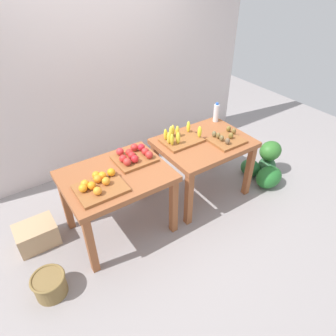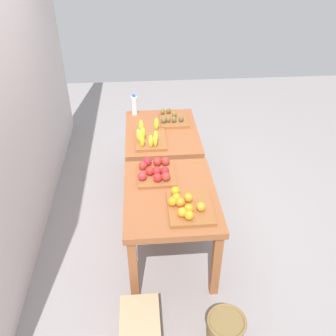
{
  "view_description": "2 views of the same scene",
  "coord_description": "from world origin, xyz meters",
  "px_view_note": "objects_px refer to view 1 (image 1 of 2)",
  "views": [
    {
      "loc": [
        -1.44,
        -2.22,
        2.53
      ],
      "look_at": [
        0.05,
        -0.02,
        0.59
      ],
      "focal_mm": 32.2,
      "sensor_mm": 36.0,
      "label": 1
    },
    {
      "loc": [
        -2.98,
        0.22,
        2.71
      ],
      "look_at": [
        0.06,
        -0.03,
        0.59
      ],
      "focal_mm": 38.72,
      "sensor_mm": 36.0,
      "label": 2
    }
  ],
  "objects_px": {
    "water_bottle": "(216,113)",
    "watermelon_pile": "(265,166)",
    "banana_crate": "(180,138)",
    "kiwi_bin": "(226,139)",
    "display_table_left": "(117,183)",
    "display_table_right": "(204,149)",
    "apple_bin": "(134,156)",
    "orange_bin": "(99,185)",
    "wicker_basket": "(50,285)",
    "cardboard_produce_box": "(37,235)"
  },
  "relations": [
    {
      "from": "banana_crate",
      "to": "cardboard_produce_box",
      "type": "distance_m",
      "value": 1.84
    },
    {
      "from": "display_table_left",
      "to": "kiwi_bin",
      "type": "distance_m",
      "value": 1.33
    },
    {
      "from": "display_table_right",
      "to": "water_bottle",
      "type": "bearing_deg",
      "value": 34.56
    },
    {
      "from": "wicker_basket",
      "to": "watermelon_pile",
      "type": "bearing_deg",
      "value": 1.81
    },
    {
      "from": "display_table_right",
      "to": "apple_bin",
      "type": "xyz_separation_m",
      "value": [
        -0.85,
        0.11,
        0.16
      ]
    },
    {
      "from": "display_table_right",
      "to": "apple_bin",
      "type": "distance_m",
      "value": 0.87
    },
    {
      "from": "display_table_left",
      "to": "water_bottle",
      "type": "xyz_separation_m",
      "value": [
        1.55,
        0.3,
        0.23
      ]
    },
    {
      "from": "display_table_right",
      "to": "cardboard_produce_box",
      "type": "distance_m",
      "value": 2.04
    },
    {
      "from": "display_table_right",
      "to": "kiwi_bin",
      "type": "relative_size",
      "value": 2.85
    },
    {
      "from": "orange_bin",
      "to": "wicker_basket",
      "type": "xyz_separation_m",
      "value": [
        -0.67,
        -0.23,
        -0.68
      ]
    },
    {
      "from": "orange_bin",
      "to": "kiwi_bin",
      "type": "relative_size",
      "value": 1.21
    },
    {
      "from": "display_table_right",
      "to": "wicker_basket",
      "type": "xyz_separation_m",
      "value": [
        -2.01,
        -0.35,
        -0.53
      ]
    },
    {
      "from": "kiwi_bin",
      "to": "cardboard_produce_box",
      "type": "bearing_deg",
      "value": 168.26
    },
    {
      "from": "kiwi_bin",
      "to": "orange_bin",
      "type": "bearing_deg",
      "value": 178.89
    },
    {
      "from": "orange_bin",
      "to": "water_bottle",
      "type": "distance_m",
      "value": 1.82
    },
    {
      "from": "apple_bin",
      "to": "banana_crate",
      "type": "relative_size",
      "value": 0.91
    },
    {
      "from": "water_bottle",
      "to": "watermelon_pile",
      "type": "xyz_separation_m",
      "value": [
        0.46,
        -0.55,
        -0.68
      ]
    },
    {
      "from": "wicker_basket",
      "to": "cardboard_produce_box",
      "type": "height_order",
      "value": "cardboard_produce_box"
    },
    {
      "from": "display_table_left",
      "to": "display_table_right",
      "type": "distance_m",
      "value": 1.12
    },
    {
      "from": "apple_bin",
      "to": "wicker_basket",
      "type": "relative_size",
      "value": 1.32
    },
    {
      "from": "wicker_basket",
      "to": "apple_bin",
      "type": "bearing_deg",
      "value": 21.77
    },
    {
      "from": "apple_bin",
      "to": "kiwi_bin",
      "type": "relative_size",
      "value": 1.1
    },
    {
      "from": "display_table_right",
      "to": "banana_crate",
      "type": "bearing_deg",
      "value": 148.52
    },
    {
      "from": "display_table_left",
      "to": "banana_crate",
      "type": "distance_m",
      "value": 0.91
    },
    {
      "from": "kiwi_bin",
      "to": "apple_bin",
      "type": "bearing_deg",
      "value": 166.14
    },
    {
      "from": "banana_crate",
      "to": "cardboard_produce_box",
      "type": "xyz_separation_m",
      "value": [
        -1.71,
        0.15,
        -0.68
      ]
    },
    {
      "from": "watermelon_pile",
      "to": "kiwi_bin",
      "type": "bearing_deg",
      "value": 170.81
    },
    {
      "from": "apple_bin",
      "to": "cardboard_produce_box",
      "type": "height_order",
      "value": "apple_bin"
    },
    {
      "from": "kiwi_bin",
      "to": "wicker_basket",
      "type": "relative_size",
      "value": 1.21
    },
    {
      "from": "display_table_right",
      "to": "orange_bin",
      "type": "distance_m",
      "value": 1.35
    },
    {
      "from": "apple_bin",
      "to": "watermelon_pile",
      "type": "bearing_deg",
      "value": -12.02
    },
    {
      "from": "apple_bin",
      "to": "cardboard_produce_box",
      "type": "bearing_deg",
      "value": 170.31
    },
    {
      "from": "display_table_right",
      "to": "water_bottle",
      "type": "height_order",
      "value": "water_bottle"
    },
    {
      "from": "apple_bin",
      "to": "kiwi_bin",
      "type": "xyz_separation_m",
      "value": [
        1.05,
        -0.26,
        -0.02
      ]
    },
    {
      "from": "apple_bin",
      "to": "wicker_basket",
      "type": "bearing_deg",
      "value": -158.23
    },
    {
      "from": "display_table_left",
      "to": "wicker_basket",
      "type": "height_order",
      "value": "display_table_left"
    },
    {
      "from": "banana_crate",
      "to": "kiwi_bin",
      "type": "relative_size",
      "value": 1.21
    },
    {
      "from": "apple_bin",
      "to": "water_bottle",
      "type": "distance_m",
      "value": 1.29
    },
    {
      "from": "display_table_right",
      "to": "wicker_basket",
      "type": "distance_m",
      "value": 2.1
    },
    {
      "from": "display_table_left",
      "to": "wicker_basket",
      "type": "xyz_separation_m",
      "value": [
        -0.89,
        -0.35,
        -0.53
      ]
    },
    {
      "from": "display_table_right",
      "to": "kiwi_bin",
      "type": "bearing_deg",
      "value": -36.28
    },
    {
      "from": "display_table_left",
      "to": "water_bottle",
      "type": "relative_size",
      "value": 4.2
    },
    {
      "from": "display_table_left",
      "to": "display_table_right",
      "type": "relative_size",
      "value": 1.0
    },
    {
      "from": "orange_bin",
      "to": "wicker_basket",
      "type": "relative_size",
      "value": 1.46
    },
    {
      "from": "apple_bin",
      "to": "kiwi_bin",
      "type": "height_order",
      "value": "apple_bin"
    },
    {
      "from": "orange_bin",
      "to": "cardboard_produce_box",
      "type": "distance_m",
      "value": 1.0
    },
    {
      "from": "orange_bin",
      "to": "banana_crate",
      "type": "xyz_separation_m",
      "value": [
        1.1,
        0.26,
        0.01
      ]
    },
    {
      "from": "orange_bin",
      "to": "watermelon_pile",
      "type": "xyz_separation_m",
      "value": [
        2.23,
        -0.14,
        -0.61
      ]
    },
    {
      "from": "apple_bin",
      "to": "kiwi_bin",
      "type": "bearing_deg",
      "value": -13.86
    },
    {
      "from": "display_table_left",
      "to": "apple_bin",
      "type": "distance_m",
      "value": 0.33
    }
  ]
}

